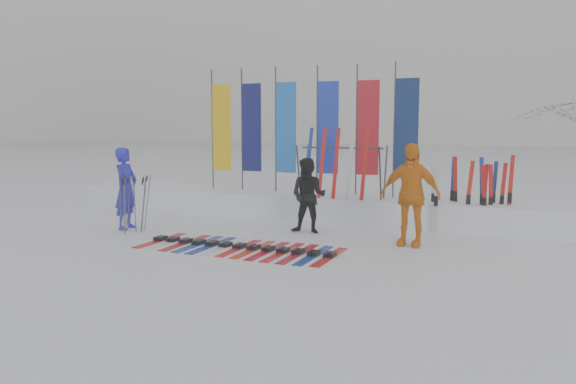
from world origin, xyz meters
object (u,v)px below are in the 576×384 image
at_px(person_blue, 126,188).
at_px(person_yellow, 410,195).
at_px(ski_rack, 342,165).
at_px(person_black, 308,196).
at_px(ski_row, 240,247).

xyz_separation_m(person_blue, person_yellow, (6.17, 0.76, 0.08)).
bearing_deg(ski_rack, person_black, -98.17).
distance_m(person_blue, person_yellow, 6.22).
xyz_separation_m(person_black, ski_row, (-0.62, -1.96, -0.77)).
distance_m(person_black, person_yellow, 2.30).
relative_size(person_black, ski_rack, 0.79).
xyz_separation_m(person_black, ski_rack, (0.23, 1.57, 0.57)).
bearing_deg(person_blue, ski_rack, -64.69).
bearing_deg(person_black, ski_row, -111.17).
relative_size(ski_row, ski_rack, 1.85).
relative_size(person_blue, person_yellow, 0.92).
distance_m(person_black, ski_row, 2.20).
xyz_separation_m(person_blue, ski_row, (3.29, -0.79, -0.88)).
height_order(person_blue, ski_rack, ski_rack).
height_order(person_black, ski_rack, ski_rack).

